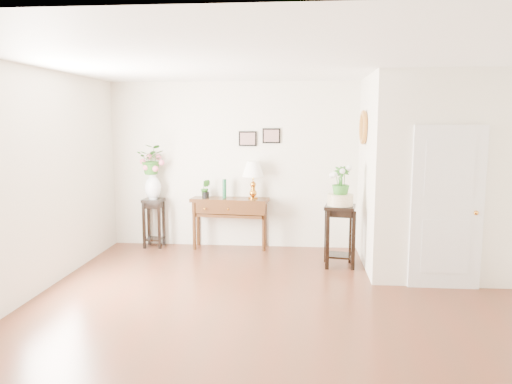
# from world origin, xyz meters

# --- Properties ---
(floor) EXTENTS (6.00, 5.50, 0.02)m
(floor) POSITION_xyz_m (0.00, 0.00, 0.00)
(floor) COLOR #5C2E1C
(floor) RESTS_ON ground
(ceiling) EXTENTS (6.00, 5.50, 0.02)m
(ceiling) POSITION_xyz_m (0.00, 0.00, 2.80)
(ceiling) COLOR white
(ceiling) RESTS_ON ground
(wall_back) EXTENTS (6.00, 0.02, 2.80)m
(wall_back) POSITION_xyz_m (0.00, 2.75, 1.40)
(wall_back) COLOR silver
(wall_back) RESTS_ON ground
(wall_front) EXTENTS (6.00, 0.02, 2.80)m
(wall_front) POSITION_xyz_m (0.00, -2.75, 1.40)
(wall_front) COLOR silver
(wall_front) RESTS_ON ground
(wall_left) EXTENTS (0.02, 5.50, 2.80)m
(wall_left) POSITION_xyz_m (-3.00, 0.00, 1.40)
(wall_left) COLOR silver
(wall_left) RESTS_ON ground
(partition) EXTENTS (1.80, 1.95, 2.80)m
(partition) POSITION_xyz_m (2.10, 1.77, 1.40)
(partition) COLOR silver
(partition) RESTS_ON floor
(door) EXTENTS (0.90, 0.05, 2.10)m
(door) POSITION_xyz_m (2.10, 0.78, 1.05)
(door) COLOR silver
(door) RESTS_ON floor
(art_print_left) EXTENTS (0.30, 0.02, 0.25)m
(art_print_left) POSITION_xyz_m (-0.65, 2.73, 1.85)
(art_print_left) COLOR black
(art_print_left) RESTS_ON wall_back
(art_print_right) EXTENTS (0.30, 0.02, 0.25)m
(art_print_right) POSITION_xyz_m (-0.25, 2.73, 1.90)
(art_print_right) COLOR black
(art_print_right) RESTS_ON wall_back
(wall_ornament) EXTENTS (0.07, 0.51, 0.51)m
(wall_ornament) POSITION_xyz_m (1.16, 1.90, 2.05)
(wall_ornament) COLOR #A66526
(wall_ornament) RESTS_ON partition
(console_table) EXTENTS (1.32, 0.55, 0.86)m
(console_table) POSITION_xyz_m (-0.94, 2.57, 0.43)
(console_table) COLOR #41230C
(console_table) RESTS_ON floor
(table_lamp) EXTENTS (0.44, 0.44, 0.63)m
(table_lamp) POSITION_xyz_m (-0.54, 2.57, 1.21)
(table_lamp) COLOR #B67120
(table_lamp) RESTS_ON console_table
(green_vase) EXTENTS (0.08, 0.08, 0.32)m
(green_vase) POSITION_xyz_m (-1.03, 2.57, 1.03)
(green_vase) COLOR #144E2E
(green_vase) RESTS_ON console_table
(potted_plant) EXTENTS (0.16, 0.13, 0.29)m
(potted_plant) POSITION_xyz_m (-1.35, 2.57, 1.01)
(potted_plant) COLOR #2A6A1F
(potted_plant) RESTS_ON console_table
(plant_stand_a) EXTENTS (0.34, 0.34, 0.83)m
(plant_stand_a) POSITION_xyz_m (-2.25, 2.53, 0.42)
(plant_stand_a) COLOR black
(plant_stand_a) RESTS_ON floor
(porcelain_vase) EXTENTS (0.33, 0.33, 0.47)m
(porcelain_vase) POSITION_xyz_m (-2.25, 2.53, 1.06)
(porcelain_vase) COLOR white
(porcelain_vase) RESTS_ON plant_stand_a
(lily_arrangement) EXTENTS (0.48, 0.42, 0.51)m
(lily_arrangement) POSITION_xyz_m (-2.25, 2.53, 1.49)
(lily_arrangement) COLOR #2A6A1F
(lily_arrangement) RESTS_ON porcelain_vase
(plant_stand_b) EXTENTS (0.49, 0.49, 0.91)m
(plant_stand_b) POSITION_xyz_m (0.83, 1.66, 0.46)
(plant_stand_b) COLOR black
(plant_stand_b) RESTS_ON floor
(ceramic_bowl) EXTENTS (0.40, 0.40, 0.17)m
(ceramic_bowl) POSITION_xyz_m (0.83, 1.66, 0.99)
(ceramic_bowl) COLOR beige
(ceramic_bowl) RESTS_ON plant_stand_b
(narcissus) EXTENTS (0.27, 0.27, 0.45)m
(narcissus) POSITION_xyz_m (0.83, 1.66, 1.26)
(narcissus) COLOR #2A6A1F
(narcissus) RESTS_ON ceramic_bowl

